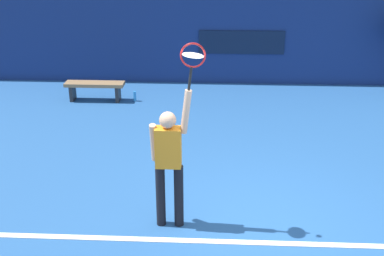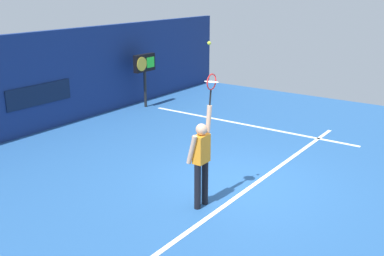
% 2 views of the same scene
% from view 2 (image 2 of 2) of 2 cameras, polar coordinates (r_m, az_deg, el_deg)
% --- Properties ---
extents(ground_plane, '(18.00, 18.00, 0.00)m').
position_cam_2_polar(ground_plane, '(10.06, 5.46, -7.05)').
color(ground_plane, '#23518C').
extents(back_wall, '(18.00, 0.20, 2.89)m').
position_cam_2_polar(back_wall, '(14.05, -18.89, 5.36)').
color(back_wall, navy).
rests_on(back_wall, ground_plane).
extents(sponsor_banner_center, '(2.20, 0.03, 0.60)m').
position_cam_2_polar(sponsor_banner_center, '(14.02, -18.46, 3.95)').
color(sponsor_banner_center, '#0C1933').
extents(court_baseline, '(10.00, 0.10, 0.01)m').
position_cam_2_polar(court_baseline, '(9.92, 7.14, -7.46)').
color(court_baseline, white).
rests_on(court_baseline, ground_plane).
extents(court_sideline, '(0.10, 7.00, 0.01)m').
position_cam_2_polar(court_sideline, '(14.30, 6.73, 0.42)').
color(court_sideline, white).
rests_on(court_sideline, ground_plane).
extents(tennis_player, '(0.56, 0.31, 1.99)m').
position_cam_2_polar(tennis_player, '(8.71, 1.16, -3.73)').
color(tennis_player, black).
rests_on(tennis_player, ground_plane).
extents(tennis_racket, '(0.35, 0.27, 0.62)m').
position_cam_2_polar(tennis_racket, '(8.57, 2.43, 5.55)').
color(tennis_racket, black).
extents(tennis_ball, '(0.07, 0.07, 0.07)m').
position_cam_2_polar(tennis_ball, '(8.31, 2.16, 10.53)').
color(tennis_ball, '#CCE033').
extents(scoreboard_clock, '(0.96, 0.20, 1.87)m').
position_cam_2_polar(scoreboard_clock, '(16.12, -5.94, 7.74)').
color(scoreboard_clock, black).
rests_on(scoreboard_clock, ground_plane).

